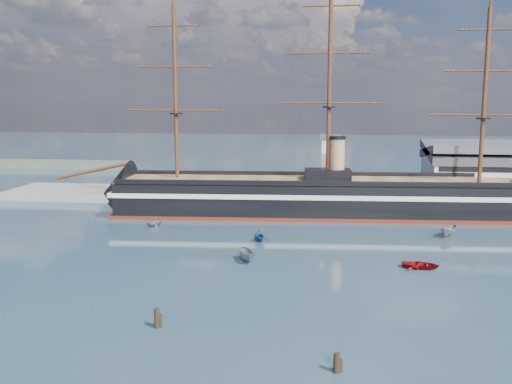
# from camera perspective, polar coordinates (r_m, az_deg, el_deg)

# --- Properties ---
(ground) EXTENTS (600.00, 600.00, 0.00)m
(ground) POSITION_cam_1_polar(r_m,az_deg,el_deg) (108.22, 5.54, -4.39)
(ground) COLOR #1E3545
(ground) RESTS_ON ground
(quay) EXTENTS (180.00, 18.00, 2.00)m
(quay) POSITION_cam_1_polar(r_m,az_deg,el_deg) (143.51, 10.11, -1.07)
(quay) COLOR slate
(quay) RESTS_ON ground
(quay_tower) EXTENTS (5.00, 5.00, 15.00)m
(quay_tower) POSITION_cam_1_polar(r_m,az_deg,el_deg) (138.98, 7.39, 2.73)
(quay_tower) COLOR silver
(quay_tower) RESTS_ON ground
(warship) EXTENTS (113.41, 22.46, 53.94)m
(warship) POSITION_cam_1_polar(r_m,az_deg,el_deg) (127.01, 5.44, -0.47)
(warship) COLOR black
(warship) RESTS_ON ground
(motorboat_a) EXTENTS (6.38, 4.17, 2.40)m
(motorboat_a) POSITION_cam_1_polar(r_m,az_deg,el_deg) (91.19, -0.91, -6.98)
(motorboat_a) COLOR slate
(motorboat_a) RESTS_ON ground
(motorboat_b) EXTENTS (1.78, 3.61, 1.62)m
(motorboat_b) POSITION_cam_1_polar(r_m,az_deg,el_deg) (91.21, 16.13, -7.36)
(motorboat_b) COLOR maroon
(motorboat_b) RESTS_ON ground
(motorboat_c) EXTENTS (6.62, 5.22, 2.53)m
(motorboat_c) POSITION_cam_1_polar(r_m,az_deg,el_deg) (113.10, 18.70, -4.25)
(motorboat_c) COLOR slate
(motorboat_c) RESTS_ON ground
(motorboat_d) EXTENTS (6.66, 4.85, 2.24)m
(motorboat_d) POSITION_cam_1_polar(r_m,az_deg,el_deg) (103.95, 0.32, -4.92)
(motorboat_d) COLOR navy
(motorboat_d) RESTS_ON ground
(motorboat_g) EXTENTS (5.64, 5.50, 2.02)m
(motorboat_g) POSITION_cam_1_polar(r_m,az_deg,el_deg) (117.15, -10.11, -3.43)
(motorboat_g) COLOR slate
(motorboat_g) RESTS_ON ground
(piling_near_left) EXTENTS (0.64, 0.64, 2.98)m
(piling_near_left) POSITION_cam_1_polar(r_m,az_deg,el_deg) (67.25, -9.86, -13.23)
(piling_near_left) COLOR black
(piling_near_left) RESTS_ON ground
(piling_near_mid) EXTENTS (0.64, 0.64, 2.63)m
(piling_near_mid) POSITION_cam_1_polar(r_m,az_deg,el_deg) (57.16, 8.04, -17.44)
(piling_near_mid) COLOR black
(piling_near_mid) RESTS_ON ground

